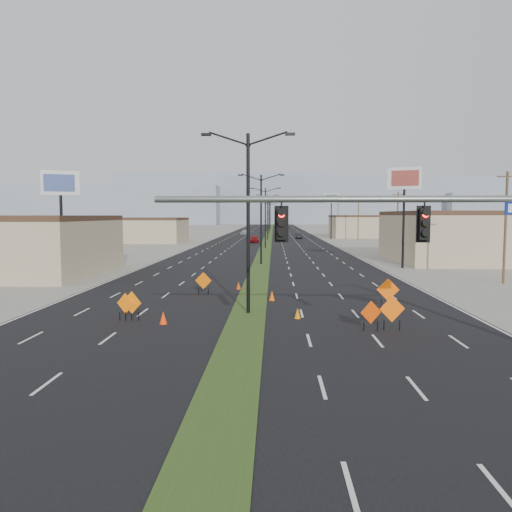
{
  "coord_description": "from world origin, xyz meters",
  "views": [
    {
      "loc": [
        1.43,
        -15.7,
        5.55
      ],
      "look_at": [
        0.41,
        12.7,
        3.2
      ],
      "focal_mm": 35.0,
      "sensor_mm": 36.0,
      "label": 1
    }
  ],
  "objects_px": {
    "car_far": "(245,233)",
    "construction_sign_4": "(371,314)",
    "construction_sign_5": "(388,291)",
    "cone_2": "(298,313)",
    "streetlight_0": "(248,217)",
    "pole_sign_west": "(60,192)",
    "car_left": "(254,239)",
    "streetlight_4": "(269,215)",
    "car_mid": "(299,236)",
    "construction_sign_0": "(125,305)",
    "streetlight_2": "(265,216)",
    "construction_sign_3": "(392,310)",
    "streetlight_1": "(261,216)",
    "construction_sign_1": "(132,304)",
    "cone_1": "(272,296)",
    "cone_3": "(238,286)",
    "signal_mast": "(477,237)",
    "construction_sign_2": "(203,281)",
    "pole_sign_east_near": "(404,185)",
    "streetlight_3": "(268,215)",
    "streetlight_6": "(270,215)",
    "cone_0": "(163,318)",
    "streetlight_5": "(270,215)"
  },
  "relations": [
    {
      "from": "car_mid",
      "to": "construction_sign_2",
      "type": "relative_size",
      "value": 2.47
    },
    {
      "from": "streetlight_6",
      "to": "construction_sign_4",
      "type": "height_order",
      "value": "streetlight_6"
    },
    {
      "from": "construction_sign_5",
      "to": "cone_2",
      "type": "height_order",
      "value": "construction_sign_5"
    },
    {
      "from": "streetlight_3",
      "to": "streetlight_6",
      "type": "xyz_separation_m",
      "value": [
        0.0,
        84.0,
        0.0
      ]
    },
    {
      "from": "streetlight_4",
      "to": "cone_3",
      "type": "xyz_separation_m",
      "value": [
        -1.2,
        -102.96,
        -5.12
      ]
    },
    {
      "from": "streetlight_2",
      "to": "construction_sign_3",
      "type": "xyz_separation_m",
      "value": [
        7.1,
        -59.97,
        -4.41
      ]
    },
    {
      "from": "signal_mast",
      "to": "construction_sign_2",
      "type": "distance_m",
      "value": 20.87
    },
    {
      "from": "car_far",
      "to": "construction_sign_4",
      "type": "xyz_separation_m",
      "value": [
        12.75,
        -114.09,
        0.19
      ]
    },
    {
      "from": "signal_mast",
      "to": "construction_sign_2",
      "type": "xyz_separation_m",
      "value": [
        -12.03,
        16.61,
        -3.87
      ]
    },
    {
      "from": "signal_mast",
      "to": "construction_sign_3",
      "type": "bearing_deg",
      "value": 103.61
    },
    {
      "from": "construction_sign_0",
      "to": "cone_0",
      "type": "height_order",
      "value": "construction_sign_0"
    },
    {
      "from": "car_left",
      "to": "pole_sign_west",
      "type": "xyz_separation_m",
      "value": [
        -13.58,
        -58.94,
        6.71
      ]
    },
    {
      "from": "car_left",
      "to": "cone_1",
      "type": "bearing_deg",
      "value": -86.57
    },
    {
      "from": "streetlight_4",
      "to": "car_left",
      "type": "xyz_separation_m",
      "value": [
        -2.46,
        -40.3,
        -4.69
      ]
    },
    {
      "from": "car_mid",
      "to": "construction_sign_0",
      "type": "distance_m",
      "value": 92.03
    },
    {
      "from": "cone_3",
      "to": "streetlight_4",
      "type": "bearing_deg",
      "value": 89.33
    },
    {
      "from": "streetlight_4",
      "to": "cone_1",
      "type": "height_order",
      "value": "streetlight_4"
    },
    {
      "from": "construction_sign_0",
      "to": "construction_sign_1",
      "type": "bearing_deg",
      "value": 9.85
    },
    {
      "from": "streetlight_0",
      "to": "cone_3",
      "type": "distance_m",
      "value": 10.46
    },
    {
      "from": "construction_sign_5",
      "to": "construction_sign_4",
      "type": "bearing_deg",
      "value": -107.29
    },
    {
      "from": "streetlight_5",
      "to": "pole_sign_west",
      "type": "bearing_deg",
      "value": -97.19
    },
    {
      "from": "signal_mast",
      "to": "streetlight_2",
      "type": "height_order",
      "value": "streetlight_2"
    },
    {
      "from": "car_far",
      "to": "streetlight_0",
      "type": "bearing_deg",
      "value": -83.75
    },
    {
      "from": "car_left",
      "to": "car_mid",
      "type": "bearing_deg",
      "value": 60.79
    },
    {
      "from": "streetlight_4",
      "to": "construction_sign_5",
      "type": "distance_m",
      "value": 110.49
    },
    {
      "from": "car_left",
      "to": "cone_2",
      "type": "height_order",
      "value": "car_left"
    },
    {
      "from": "streetlight_1",
      "to": "car_far",
      "type": "xyz_separation_m",
      "value": [
        -6.69,
        81.94,
        -4.74
      ]
    },
    {
      "from": "streetlight_2",
      "to": "streetlight_1",
      "type": "bearing_deg",
      "value": -90.0
    },
    {
      "from": "streetlight_6",
      "to": "construction_sign_3",
      "type": "height_order",
      "value": "streetlight_6"
    },
    {
      "from": "streetlight_1",
      "to": "car_left",
      "type": "distance_m",
      "value": 44.02
    },
    {
      "from": "construction_sign_1",
      "to": "streetlight_1",
      "type": "bearing_deg",
      "value": 99.79
    },
    {
      "from": "construction_sign_5",
      "to": "cone_0",
      "type": "xyz_separation_m",
      "value": [
        -12.39,
        -4.85,
        -0.72
      ]
    },
    {
      "from": "car_mid",
      "to": "construction_sign_4",
      "type": "bearing_deg",
      "value": -94.9
    },
    {
      "from": "streetlight_5",
      "to": "car_far",
      "type": "bearing_deg",
      "value": -102.55
    },
    {
      "from": "car_left",
      "to": "construction_sign_0",
      "type": "relative_size",
      "value": 2.92
    },
    {
      "from": "car_far",
      "to": "cone_0",
      "type": "xyz_separation_m",
      "value": [
        2.53,
        -112.89,
        -0.35
      ]
    },
    {
      "from": "car_far",
      "to": "construction_sign_4",
      "type": "relative_size",
      "value": 3.16
    },
    {
      "from": "streetlight_2",
      "to": "streetlight_4",
      "type": "distance_m",
      "value": 56.0
    },
    {
      "from": "construction_sign_0",
      "to": "cone_0",
      "type": "bearing_deg",
      "value": 3.74
    },
    {
      "from": "streetlight_0",
      "to": "construction_sign_4",
      "type": "height_order",
      "value": "streetlight_0"
    },
    {
      "from": "streetlight_3",
      "to": "construction_sign_3",
      "type": "distance_m",
      "value": 88.37
    },
    {
      "from": "construction_sign_1",
      "to": "cone_1",
      "type": "relative_size",
      "value": 2.43
    },
    {
      "from": "construction_sign_5",
      "to": "pole_sign_east_near",
      "type": "relative_size",
      "value": 0.17
    },
    {
      "from": "construction_sign_3",
      "to": "construction_sign_1",
      "type": "bearing_deg",
      "value": 161.37
    },
    {
      "from": "pole_sign_east_near",
      "to": "cone_3",
      "type": "bearing_deg",
      "value": -115.87
    },
    {
      "from": "streetlight_2",
      "to": "cone_3",
      "type": "distance_m",
      "value": 47.26
    },
    {
      "from": "pole_sign_west",
      "to": "car_left",
      "type": "bearing_deg",
      "value": 52.71
    },
    {
      "from": "streetlight_4",
      "to": "cone_3",
      "type": "relative_size",
      "value": 16.98
    },
    {
      "from": "streetlight_2",
      "to": "streetlight_6",
      "type": "xyz_separation_m",
      "value": [
        0.0,
        112.0,
        0.0
      ]
    },
    {
      "from": "car_far",
      "to": "construction_sign_1",
      "type": "distance_m",
      "value": 112.17
    }
  ]
}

